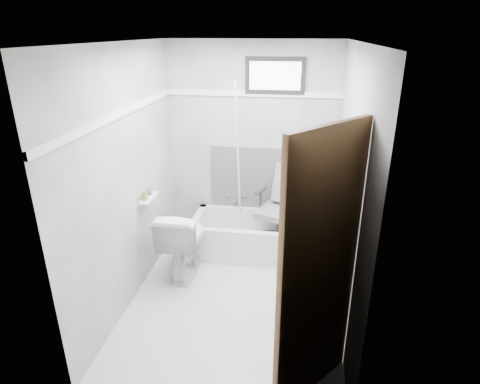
% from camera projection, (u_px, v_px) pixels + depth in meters
% --- Properties ---
extents(floor, '(2.60, 2.60, 0.00)m').
position_uv_depth(floor, '(235.00, 297.00, 4.02)').
color(floor, silver).
rests_on(floor, ground).
extents(ceiling, '(2.60, 2.60, 0.00)m').
position_uv_depth(ceiling, '(233.00, 42.00, 3.11)').
color(ceiling, silver).
rests_on(ceiling, floor).
extents(wall_back, '(2.00, 0.02, 2.40)m').
position_uv_depth(wall_back, '(252.00, 147.00, 4.75)').
color(wall_back, slate).
rests_on(wall_back, floor).
extents(wall_front, '(2.00, 0.02, 2.40)m').
position_uv_depth(wall_front, '(199.00, 264.00, 2.37)').
color(wall_front, slate).
rests_on(wall_front, floor).
extents(wall_left, '(0.02, 2.60, 2.40)m').
position_uv_depth(wall_left, '(128.00, 180.00, 3.70)').
color(wall_left, slate).
rests_on(wall_left, floor).
extents(wall_right, '(0.02, 2.60, 2.40)m').
position_uv_depth(wall_right, '(349.00, 192.00, 3.43)').
color(wall_right, slate).
rests_on(wall_right, floor).
extents(bathtub, '(1.50, 0.70, 0.42)m').
position_uv_depth(bathtub, '(256.00, 236.00, 4.77)').
color(bathtub, silver).
rests_on(bathtub, floor).
extents(office_chair, '(0.68, 0.68, 0.92)m').
position_uv_depth(office_chair, '(279.00, 207.00, 4.64)').
color(office_chair, slate).
rests_on(office_chair, bathtub).
extents(toilet, '(0.43, 0.77, 0.75)m').
position_uv_depth(toilet, '(184.00, 241.00, 4.32)').
color(toilet, white).
rests_on(toilet, floor).
extents(door, '(0.78, 0.78, 2.00)m').
position_uv_depth(door, '(365.00, 306.00, 2.33)').
color(door, brown).
rests_on(door, floor).
extents(window, '(0.66, 0.04, 0.40)m').
position_uv_depth(window, '(275.00, 76.00, 4.40)').
color(window, black).
rests_on(window, wall_back).
extents(backerboard, '(1.50, 0.02, 0.78)m').
position_uv_depth(backerboard, '(272.00, 180.00, 4.86)').
color(backerboard, '#4C4C4F').
rests_on(backerboard, wall_back).
extents(trim_back, '(2.00, 0.02, 0.06)m').
position_uv_depth(trim_back, '(252.00, 94.00, 4.51)').
color(trim_back, white).
rests_on(trim_back, wall_back).
extents(trim_left, '(0.02, 2.60, 0.06)m').
position_uv_depth(trim_left, '(121.00, 113.00, 3.47)').
color(trim_left, white).
rests_on(trim_left, wall_left).
extents(pole, '(0.02, 0.43, 1.91)m').
position_uv_depth(pole, '(238.00, 164.00, 4.61)').
color(pole, silver).
rests_on(pole, bathtub).
extents(shelf, '(0.10, 0.32, 0.02)m').
position_uv_depth(shelf, '(149.00, 198.00, 4.07)').
color(shelf, silver).
rests_on(shelf, wall_left).
extents(soap_bottle_a, '(0.06, 0.06, 0.11)m').
position_uv_depth(soap_bottle_a, '(144.00, 195.00, 3.98)').
color(soap_bottle_a, olive).
rests_on(soap_bottle_a, shelf).
extents(soap_bottle_b, '(0.08, 0.08, 0.08)m').
position_uv_depth(soap_bottle_b, '(150.00, 190.00, 4.11)').
color(soap_bottle_b, '#476583').
rests_on(soap_bottle_b, shelf).
extents(faucet, '(0.26, 0.10, 0.16)m').
position_uv_depth(faucet, '(235.00, 197.00, 5.00)').
color(faucet, silver).
rests_on(faucet, wall_back).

